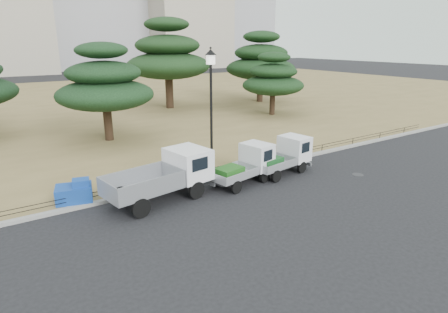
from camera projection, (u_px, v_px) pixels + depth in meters
ground at (247, 193)px, 17.60m from camera, size 220.00×220.00×0.00m
lawn at (84, 104)px, 42.01m from camera, size 120.00×56.00×0.15m
curb at (218, 176)px, 19.65m from camera, size 120.00×0.25×0.16m
truck_large at (165, 175)px, 16.62m from camera, size 5.08×2.64×2.11m
truck_kei_front at (245, 165)px, 18.72m from camera, size 3.74×2.14×1.86m
truck_kei_rear at (284, 156)px, 20.12m from camera, size 3.78×2.03×1.88m
street_lamp at (211, 92)px, 18.51m from camera, size 0.57×0.57×6.34m
pipe_fence at (216, 169)px, 19.66m from camera, size 38.00×0.04×0.40m
tarp_pile at (75, 192)px, 16.29m from camera, size 1.71×1.42×0.99m
manhole at (358, 175)px, 20.04m from camera, size 0.60×0.60×0.01m
pine_center_left at (105, 85)px, 25.43m from camera, size 6.58×6.58×6.69m
pine_center_right at (168, 56)px, 37.80m from camera, size 8.51×8.51×9.02m
pine_east_near at (273, 79)px, 34.75m from camera, size 5.74×5.74×5.79m
pine_east_far at (261, 61)px, 42.10m from camera, size 7.80×7.80×7.84m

